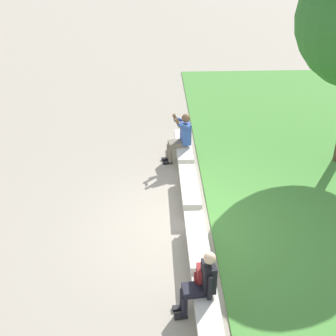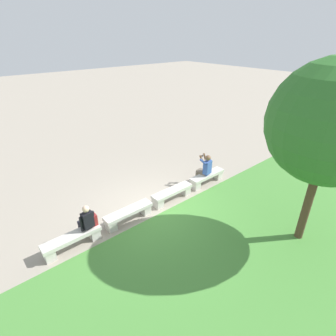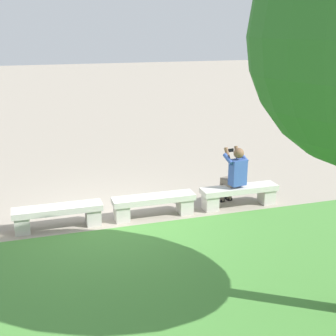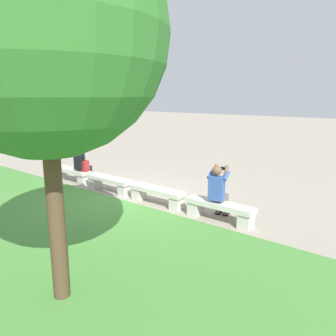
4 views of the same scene
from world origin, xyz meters
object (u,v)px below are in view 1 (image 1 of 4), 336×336
object	(u,v)px
bench_far	(209,323)
backpack	(202,277)
person_photographer	(181,135)
person_distant	(202,282)
bench_near	(189,189)
bench_mid	(197,244)
bench_main	(184,149)

from	to	relation	value
bench_far	backpack	distance (m)	0.76
person_photographer	person_distant	world-z (taller)	person_photographer
bench_near	bench_mid	xyz separation A→B (m)	(1.92, 0.00, 0.00)
bench_near	person_distant	size ratio (longest dim) A/B	1.35
person_distant	backpack	world-z (taller)	person_distant
bench_main	person_distant	size ratio (longest dim) A/B	1.35
bench_far	person_photographer	world-z (taller)	person_photographer
bench_mid	bench_far	bearing A→B (deg)	0.00
bench_main	bench_near	xyz separation A→B (m)	(1.92, 0.00, 0.00)
person_photographer	backpack	size ratio (longest dim) A/B	3.08
bench_main	bench_far	xyz separation A→B (m)	(5.75, 0.00, 0.00)
bench_main	person_photographer	world-z (taller)	person_photographer
bench_mid	bench_far	distance (m)	1.92
bench_mid	bench_far	size ratio (longest dim) A/B	1.00
bench_near	bench_main	bearing A→B (deg)	180.00
bench_near	backpack	xyz separation A→B (m)	(3.15, -0.04, 0.33)
bench_main	bench_mid	size ratio (longest dim) A/B	1.00
bench_near	person_photographer	bearing A→B (deg)	-177.60
bench_far	person_photographer	size ratio (longest dim) A/B	1.29
bench_far	bench_near	bearing A→B (deg)	180.00
bench_main	person_photographer	distance (m)	0.46
bench_near	bench_mid	size ratio (longest dim) A/B	1.00
bench_main	person_distant	bearing A→B (deg)	-0.72
bench_far	backpack	bearing A→B (deg)	-176.48
person_photographer	backpack	bearing A→B (deg)	0.40
bench_mid	bench_far	xyz separation A→B (m)	(1.92, 0.00, 0.00)
bench_near	backpack	size ratio (longest dim) A/B	3.98
person_photographer	backpack	distance (m)	4.98
bench_far	person_distant	size ratio (longest dim) A/B	1.35
bench_mid	person_distant	world-z (taller)	person_distant
bench_mid	person_distant	bearing A→B (deg)	-2.69
bench_main	backpack	world-z (taller)	backpack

